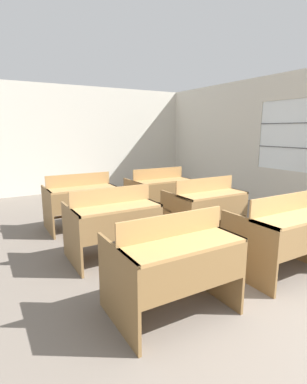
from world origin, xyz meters
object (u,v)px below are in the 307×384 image
at_px(bench_front_right, 282,233).
at_px(bench_second_left, 113,222).
at_px(bench_second_right, 205,207).
at_px(bench_third_left, 80,200).
at_px(bench_front_left, 173,263).
at_px(bench_third_right, 159,191).

xyz_separation_m(bench_front_right, bench_second_left, (-1.51, 1.35, 0.00)).
bearing_deg(bench_second_right, bench_third_left, 137.58).
bearing_deg(bench_second_right, bench_front_left, -137.64).
xyz_separation_m(bench_second_left, bench_second_right, (1.52, 0.01, 0.00)).
xyz_separation_m(bench_front_left, bench_third_right, (1.51, 2.75, 0.00)).
bearing_deg(bench_second_right, bench_front_right, -90.27).
relative_size(bench_second_left, bench_third_right, 1.00).
distance_m(bench_front_left, bench_second_left, 1.38).
height_order(bench_third_left, bench_third_right, same).
height_order(bench_second_left, bench_second_right, same).
relative_size(bench_third_left, bench_third_right, 1.00).
bearing_deg(bench_second_left, bench_front_left, -90.01).
height_order(bench_second_left, bench_third_left, same).
xyz_separation_m(bench_second_left, bench_third_left, (-0.00, 1.40, 0.00)).
height_order(bench_second_right, bench_third_right, same).
bearing_deg(bench_front_left, bench_front_right, 0.87).
bearing_deg(bench_third_left, bench_second_left, -89.81).
xyz_separation_m(bench_front_left, bench_front_right, (1.51, 0.02, 0.00)).
distance_m(bench_front_right, bench_second_right, 1.36).
xyz_separation_m(bench_second_left, bench_third_right, (1.51, 1.37, 0.00)).
relative_size(bench_front_left, bench_second_left, 1.00).
relative_size(bench_front_right, bench_third_left, 1.00).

